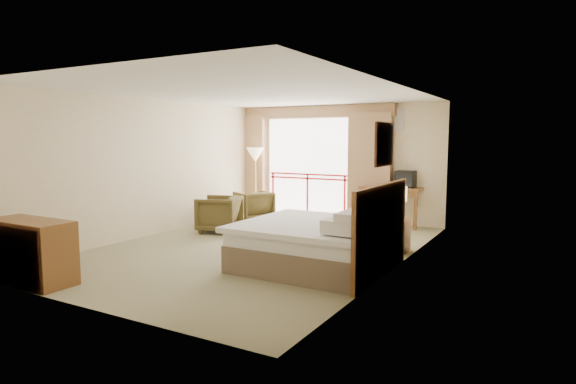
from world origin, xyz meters
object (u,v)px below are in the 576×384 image
Objects in this scene: side_table at (226,208)px; tv at (405,179)px; table_lamp at (398,194)px; desk at (392,195)px; bed at (319,243)px; dresser at (31,252)px; armchair_near at (220,232)px; wastebasket at (356,219)px; floor_lamp at (255,157)px; nightstand at (396,235)px; armchair_far at (254,221)px.

tv is at bearing 25.51° from side_table.
table_lamp reaches higher than desk.
dresser is (-3.01, -2.61, 0.05)m from bed.
desk is 1.62× the size of armchair_near.
side_table is (-4.10, 0.62, -0.60)m from table_lamp.
side_table is at bearing 146.89° from bed.
table_lamp is 2.44m from wastebasket.
table_lamp is at bearing -8.57° from side_table.
floor_lamp reaches higher than side_table.
floor_lamp is at bearing 176.86° from tv.
table_lamp reaches higher than side_table.
armchair_near is at bearing -139.51° from desk.
nightstand is at bearing 43.56° from dresser.
table_lamp is (0.00, 0.05, 0.70)m from nightstand.
dresser is at bearing -131.46° from table_lamp.
table_lamp is 0.41× the size of desk.
bed is 4.06m from side_table.
tv is 4.01m from side_table.
armchair_far is 0.83m from side_table.
armchair_near is at bearing 154.25° from bed.
desk reaches higher than armchair_far.
desk is 1.04× the size of dresser.
desk is 7.20m from dresser.
nightstand is at bearing -72.20° from desk.
armchair_near is at bearing -62.27° from side_table.
nightstand is 1.72× the size of wastebasket.
armchair_near is at bearing 35.48° from armchair_far.
floor_lamp reaches higher than armchair_far.
armchair_near reaches higher than armchair_far.
tv is 0.49× the size of armchair_near.
table_lamp is at bearing 89.35° from nightstand.
tv is at bearing 87.50° from bed.
tv is 0.52× the size of armchair_far.
tv reaches higher than dresser.
side_table is at bearing 7.85° from armchair_far.
dresser reaches higher than wastebasket.
tv is 3.70m from floor_lamp.
table_lamp is at bearing 102.06° from armchair_far.
bed is 3.82× the size of side_table.
armchair_near is (-2.99, 1.44, -0.38)m from bed.
tv is (-0.53, 2.37, 0.77)m from nightstand.
table_lamp is 1.65× the size of wastebasket.
side_table is at bearing -152.72° from desk.
armchair_near is 0.95m from side_table.
side_table is (-4.10, 0.67, 0.10)m from nightstand.
nightstand is 2.55m from tv.
wastebasket is at bearing 112.09° from armchair_near.
armchair_far is (-3.28, -1.02, -1.05)m from tv.
floor_lamp reaches higher than tv.
wastebasket is at bearing 23.84° from side_table.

